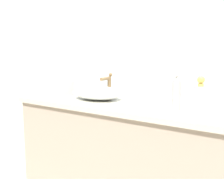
% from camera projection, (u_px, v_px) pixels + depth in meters
% --- Properties ---
extents(bathroom_wall_rear, '(6.00, 0.06, 2.60)m').
position_uv_depth(bathroom_wall_rear, '(144.00, 38.00, 1.99)').
color(bathroom_wall_rear, silver).
rests_on(bathroom_wall_rear, ground).
extents(vanity_counter, '(1.59, 0.54, 0.86)m').
position_uv_depth(vanity_counter, '(129.00, 164.00, 1.82)').
color(vanity_counter, gray).
rests_on(vanity_counter, ground).
extents(wall_mirror_panel, '(1.52, 0.01, 0.94)m').
position_uv_depth(wall_mirror_panel, '(149.00, 32.00, 1.92)').
color(wall_mirror_panel, '#B2BCC6').
rests_on(wall_mirror_panel, vanity_counter).
extents(sink_basin, '(0.36, 0.26, 0.09)m').
position_uv_depth(sink_basin, '(97.00, 93.00, 1.87)').
color(sink_basin, silver).
rests_on(sink_basin, vanity_counter).
extents(faucet, '(0.03, 0.14, 0.18)m').
position_uv_depth(faucet, '(108.00, 83.00, 1.99)').
color(faucet, brown).
rests_on(faucet, vanity_counter).
extents(soap_dispenser, '(0.05, 0.05, 0.22)m').
position_uv_depth(soap_dispenser, '(176.00, 94.00, 1.52)').
color(soap_dispenser, '#D69EA1').
rests_on(soap_dispenser, vanity_counter).
extents(lotion_bottle, '(0.08, 0.08, 0.20)m').
position_uv_depth(lotion_bottle, '(200.00, 96.00, 1.55)').
color(lotion_bottle, silver).
rests_on(lotion_bottle, vanity_counter).
extents(tissue_box, '(0.14, 0.14, 0.15)m').
position_uv_depth(tissue_box, '(63.00, 87.00, 2.04)').
color(tissue_box, silver).
rests_on(tissue_box, vanity_counter).
extents(candle_jar, '(0.05, 0.05, 0.03)m').
position_uv_depth(candle_jar, '(147.00, 103.00, 1.65)').
color(candle_jar, silver).
rests_on(candle_jar, vanity_counter).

